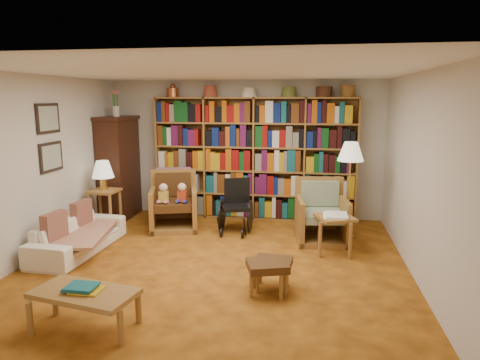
% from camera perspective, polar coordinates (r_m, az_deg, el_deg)
% --- Properties ---
extents(floor, '(5.00, 5.00, 0.00)m').
position_cam_1_polar(floor, '(5.82, -3.21, -11.14)').
color(floor, '#BA6C1C').
rests_on(floor, ground).
extents(ceiling, '(5.00, 5.00, 0.00)m').
position_cam_1_polar(ceiling, '(5.41, -3.49, 14.24)').
color(ceiling, white).
rests_on(ceiling, wall_back).
extents(wall_back, '(5.00, 0.00, 5.00)m').
position_cam_1_polar(wall_back, '(7.91, 0.62, 4.10)').
color(wall_back, silver).
rests_on(wall_back, floor).
extents(wall_front, '(5.00, 0.00, 5.00)m').
position_cam_1_polar(wall_front, '(3.15, -13.38, -6.57)').
color(wall_front, silver).
rests_on(wall_front, floor).
extents(wall_left, '(0.00, 5.00, 5.00)m').
position_cam_1_polar(wall_left, '(6.50, -25.40, 1.58)').
color(wall_left, silver).
rests_on(wall_left, floor).
extents(wall_right, '(0.00, 5.00, 5.00)m').
position_cam_1_polar(wall_right, '(5.51, 22.95, 0.28)').
color(wall_right, silver).
rests_on(wall_right, floor).
extents(bookshelf, '(3.60, 0.30, 2.42)m').
position_cam_1_polar(bookshelf, '(7.73, 1.90, 3.34)').
color(bookshelf, '#97642E').
rests_on(bookshelf, floor).
extents(curio_cabinet, '(0.50, 0.95, 2.40)m').
position_cam_1_polar(curio_cabinet, '(8.14, -15.85, 1.77)').
color(curio_cabinet, '#3C1C10').
rests_on(curio_cabinet, floor).
extents(framed_pictures, '(0.03, 0.52, 0.97)m').
position_cam_1_polar(framed_pictures, '(6.69, -24.06, 5.17)').
color(framed_pictures, black).
rests_on(framed_pictures, wall_left).
extents(sofa, '(1.69, 0.71, 0.49)m').
position_cam_1_polar(sofa, '(6.60, -20.75, -6.94)').
color(sofa, white).
rests_on(sofa, floor).
extents(sofa_throw, '(0.98, 1.49, 0.04)m').
position_cam_1_polar(sofa_throw, '(6.55, -20.40, -6.51)').
color(sofa_throw, beige).
rests_on(sofa_throw, sofa).
extents(cushion_left, '(0.15, 0.40, 0.39)m').
position_cam_1_polar(cushion_left, '(6.89, -20.36, -4.37)').
color(cushion_left, maroon).
rests_on(cushion_left, sofa).
extents(cushion_right, '(0.17, 0.41, 0.40)m').
position_cam_1_polar(cushion_right, '(6.32, -23.48, -5.95)').
color(cushion_right, maroon).
rests_on(cushion_right, sofa).
extents(side_table_lamp, '(0.47, 0.47, 0.69)m').
position_cam_1_polar(side_table_lamp, '(7.45, -17.60, -2.59)').
color(side_table_lamp, '#97642E').
rests_on(side_table_lamp, floor).
extents(table_lamp, '(0.36, 0.36, 0.49)m').
position_cam_1_polar(table_lamp, '(7.35, -17.82, 1.25)').
color(table_lamp, gold).
rests_on(table_lamp, side_table_lamp).
extents(armchair_leather, '(1.00, 1.01, 0.99)m').
position_cam_1_polar(armchair_leather, '(7.39, -8.59, -3.19)').
color(armchair_leather, '#97642E').
rests_on(armchair_leather, floor).
extents(armchair_sage, '(0.86, 0.88, 0.95)m').
position_cam_1_polar(armchair_sage, '(6.81, 10.82, -4.83)').
color(armchair_sage, '#97642E').
rests_on(armchair_sage, floor).
extents(wheelchair, '(0.55, 0.70, 0.88)m').
position_cam_1_polar(wheelchair, '(7.07, -0.57, -3.72)').
color(wheelchair, black).
rests_on(wheelchair, floor).
extents(floor_lamp, '(0.40, 0.40, 1.52)m').
position_cam_1_polar(floor_lamp, '(6.81, 14.53, 3.18)').
color(floor_lamp, gold).
rests_on(floor_lamp, floor).
extents(side_table_papers, '(0.62, 0.62, 0.58)m').
position_cam_1_polar(side_table_papers, '(6.20, 12.55, -5.55)').
color(side_table_papers, '#97642E').
rests_on(side_table_papers, floor).
extents(footstool_a, '(0.46, 0.40, 0.36)m').
position_cam_1_polar(footstool_a, '(5.02, 4.39, -11.22)').
color(footstool_a, '#4E3014').
rests_on(footstool_a, floor).
extents(footstool_b, '(0.53, 0.49, 0.38)m').
position_cam_1_polar(footstool_b, '(4.91, 3.67, -11.61)').
color(footstool_b, '#4E3014').
rests_on(footstool_b, floor).
extents(coffee_table, '(1.06, 0.67, 0.45)m').
position_cam_1_polar(coffee_table, '(4.43, -20.02, -14.29)').
color(coffee_table, '#97642E').
rests_on(coffee_table, floor).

